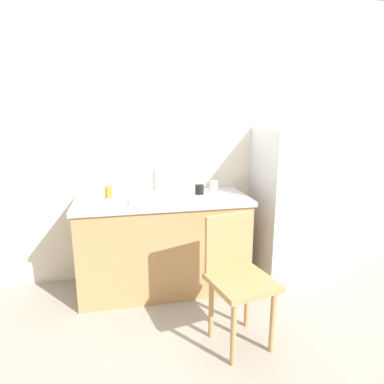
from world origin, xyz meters
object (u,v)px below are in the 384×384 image
at_px(chair, 237,274).
at_px(cup_orange, 108,192).
at_px(cup_black, 199,189).
at_px(refrigerator, 288,204).
at_px(dish_tray, 146,199).
at_px(cup_white, 214,186).

height_order(chair, cup_orange, cup_orange).
relative_size(cup_orange, cup_black, 1.16).
bearing_deg(cup_black, refrigerator, -4.94).
xyz_separation_m(dish_tray, cup_orange, (-0.31, 0.21, 0.03)).
relative_size(chair, cup_orange, 8.69).
bearing_deg(cup_orange, cup_white, 1.44).
distance_m(dish_tray, cup_white, 0.68).
bearing_deg(dish_tray, cup_black, 19.45).
xyz_separation_m(refrigerator, cup_black, (-0.85, 0.07, 0.17)).
height_order(chair, cup_white, cup_white).
distance_m(refrigerator, cup_white, 0.73).
height_order(dish_tray, cup_white, cup_white).
distance_m(cup_orange, cup_black, 0.80).
xyz_separation_m(refrigerator, cup_white, (-0.70, 0.13, 0.18)).
bearing_deg(dish_tray, cup_white, 19.64).
relative_size(chair, cup_black, 10.08).
xyz_separation_m(dish_tray, cup_black, (0.49, 0.17, 0.02)).
relative_size(cup_orange, cup_white, 1.00).
height_order(cup_black, cup_white, cup_white).
relative_size(refrigerator, dish_tray, 5.13).
distance_m(cup_orange, cup_white, 0.96).
relative_size(dish_tray, cup_black, 3.17).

